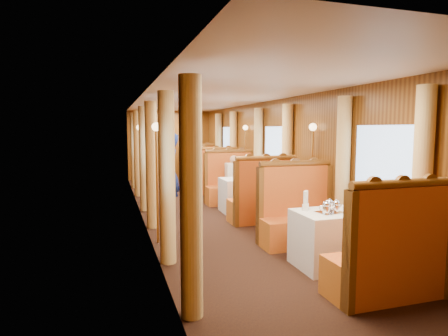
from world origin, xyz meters
name	(u,v)px	position (x,y,z in m)	size (l,w,h in m)	color
floor	(213,214)	(0.00, 0.00, 0.00)	(3.00, 12.00, 0.01)	black
ceiling	(212,98)	(0.00, 0.00, 2.50)	(3.00, 12.00, 0.01)	silver
wall_far	(170,145)	(0.00, 6.00, 1.25)	(3.00, 2.50, 0.01)	brown
wall_left	(141,158)	(-1.50, 0.00, 1.25)	(12.00, 2.50, 0.01)	brown
wall_right	(276,155)	(1.50, 0.00, 1.25)	(12.00, 2.50, 0.01)	brown
doorway_far	(170,152)	(0.00, 5.97, 1.00)	(0.80, 0.04, 2.00)	brown
table_near	(335,239)	(0.75, -3.50, 0.38)	(1.05, 0.72, 0.75)	white
banquette_near_fwd	(388,261)	(0.75, -4.51, 0.42)	(1.30, 0.55, 1.34)	#AC3113
banquette_near_aft	(298,218)	(0.75, -2.49, 0.42)	(1.30, 0.55, 1.34)	#AC3113
table_mid	(245,195)	(0.75, 0.00, 0.38)	(1.05, 0.72, 0.75)	white
banquette_mid_fwd	(263,201)	(0.75, -1.01, 0.42)	(1.30, 0.55, 1.34)	#AC3113
banquette_mid_aft	(231,186)	(0.75, 1.01, 0.42)	(1.30, 0.55, 1.34)	#AC3113
table_far	(206,176)	(0.75, 3.50, 0.38)	(1.05, 0.72, 0.75)	white
banquette_far_fwd	(215,179)	(0.75, 2.49, 0.42)	(1.30, 0.55, 1.34)	#AC3113
banquette_far_aft	(199,171)	(0.75, 4.51, 0.42)	(1.30, 0.55, 1.34)	#AC3113
tea_tray	(330,213)	(0.62, -3.56, 0.76)	(0.34, 0.26, 0.01)	silver
teapot_left	(326,209)	(0.53, -3.61, 0.82)	(0.16, 0.12, 0.13)	silver
teapot_right	(336,208)	(0.70, -3.58, 0.82)	(0.16, 0.12, 0.13)	silver
teapot_back	(329,207)	(0.69, -3.45, 0.81)	(0.15, 0.11, 0.12)	silver
fruit_plate	(362,211)	(1.05, -3.66, 0.77)	(0.23, 0.23, 0.05)	white
cup_inboard	(305,203)	(0.38, -3.34, 0.86)	(0.08, 0.08, 0.26)	white
cup_outboard	(306,202)	(0.43, -3.28, 0.86)	(0.08, 0.08, 0.26)	white
rose_vase_mid	(245,171)	(0.73, -0.03, 0.93)	(0.06, 0.06, 0.36)	silver
rose_vase_far	(206,159)	(0.72, 3.48, 0.93)	(0.06, 0.06, 0.36)	silver
window_left_near	(168,164)	(-1.49, -3.50, 1.45)	(1.20, 0.90, 0.01)	#89ADDB
curtain_left_near_a	(191,199)	(-1.38, -4.28, 1.18)	(0.22, 0.22, 2.35)	#E4C074
curtain_left_near_b	(167,179)	(-1.38, -2.72, 1.18)	(0.22, 0.22, 2.35)	#E4C074
window_right_near	(384,158)	(1.49, -3.50, 1.45)	(1.20, 0.90, 0.01)	#89ADDB
curtain_right_near_a	(422,186)	(1.38, -4.28, 1.18)	(0.22, 0.22, 2.35)	#E4C074
curtain_right_near_b	(343,172)	(1.38, -2.72, 1.18)	(0.22, 0.22, 2.35)	#E4C074
window_left_mid	(142,148)	(-1.49, 0.00, 1.45)	(1.20, 0.90, 0.01)	#89ADDB
curtain_left_mid_a	(152,165)	(-1.38, -0.78, 1.18)	(0.22, 0.22, 2.35)	#E4C074
curtain_left_mid_b	(144,159)	(-1.38, 0.78, 1.18)	(0.22, 0.22, 2.35)	#E4C074
window_right_mid	(276,146)	(1.49, 0.00, 1.45)	(1.20, 0.90, 0.01)	#89ADDB
curtain_right_mid_a	(287,162)	(1.38, -0.78, 1.18)	(0.22, 0.22, 2.35)	#E4C074
curtain_right_mid_b	(258,156)	(1.38, 0.78, 1.18)	(0.22, 0.22, 2.35)	#E4C074
window_left_far	(132,142)	(-1.49, 3.50, 1.45)	(1.20, 0.90, 0.01)	#89ADDB
curtain_left_far_a	(138,153)	(-1.38, 2.72, 1.18)	(0.22, 0.22, 2.35)	#E4C074
curtain_left_far_b	(134,150)	(-1.38, 4.28, 1.18)	(0.22, 0.22, 2.35)	#E4C074
window_right_far	(229,141)	(1.49, 3.50, 1.45)	(1.20, 0.90, 0.01)	#89ADDB
curtain_right_far_a	(233,152)	(1.38, 2.72, 1.18)	(0.22, 0.22, 2.35)	#E4C074
curtain_right_far_b	(219,149)	(1.38, 4.28, 1.18)	(0.22, 0.22, 2.35)	#E4C074
sconce_left_fore	(157,158)	(-1.40, -1.75, 1.38)	(0.14, 0.14, 1.95)	#BF8C3F
sconce_right_fore	(312,155)	(1.40, -1.75, 1.38)	(0.14, 0.14, 1.95)	#BF8C3F
sconce_left_aft	(140,148)	(-1.40, 1.75, 1.38)	(0.14, 0.14, 1.95)	#BF8C3F
sconce_right_aft	(245,146)	(1.40, 1.75, 1.38)	(0.14, 0.14, 1.95)	#BF8C3F
steward	(170,173)	(-0.86, 0.50, 0.88)	(0.64, 0.42, 1.76)	navy
passenger	(234,175)	(0.75, 0.74, 0.74)	(0.40, 0.44, 0.76)	beige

